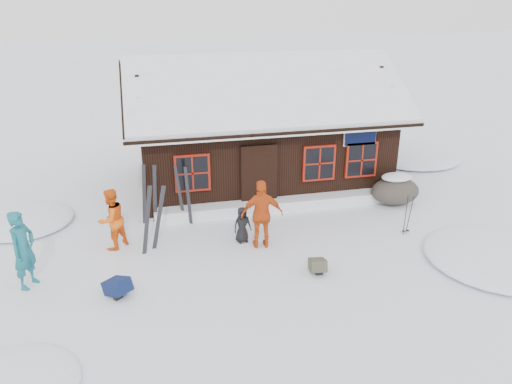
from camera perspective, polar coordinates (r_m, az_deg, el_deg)
ground at (r=13.17m, az=-1.02°, el=-6.54°), size 120.00×120.00×0.00m
mountain_hut at (r=17.39m, az=0.34°, el=6.38°), size 8.90×6.09×4.42m
snow_drift at (r=15.38m, az=2.68°, el=-1.40°), size 7.60×0.60×0.35m
snow_mounds at (r=15.15m, az=3.62°, el=-2.52°), size 20.60×13.20×0.48m
skier_teal at (r=12.37m, az=-25.04°, el=-5.99°), size 0.71×0.81×1.87m
skier_orange_left at (r=13.41m, az=-16.19°, el=-3.00°), size 1.01×1.00×1.65m
skier_orange_right at (r=12.88m, az=0.70°, el=-2.59°), size 1.13×0.57×1.86m
skier_crouched at (r=13.33m, az=-1.58°, el=-3.76°), size 0.54×0.40×1.00m
boulder at (r=16.27m, az=15.62°, el=0.20°), size 1.54×1.16×0.90m
ski_pair_left at (r=13.02m, az=-11.70°, el=-3.09°), size 0.74×0.29×1.83m
ski_pair_mid at (r=14.45m, az=-8.22°, el=-0.42°), size 0.43×0.36×1.75m
ski_pair_right at (r=14.56m, az=-12.07°, el=-0.35°), size 0.52×0.13×1.84m
ski_poles at (r=14.35m, az=16.94°, el=-2.59°), size 0.21×0.10×1.18m
backpack_blue at (r=11.69m, az=-15.52°, el=-10.65°), size 0.69×0.72×0.31m
backpack_olive at (r=12.20m, az=7.04°, el=-8.54°), size 0.44×0.55×0.27m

